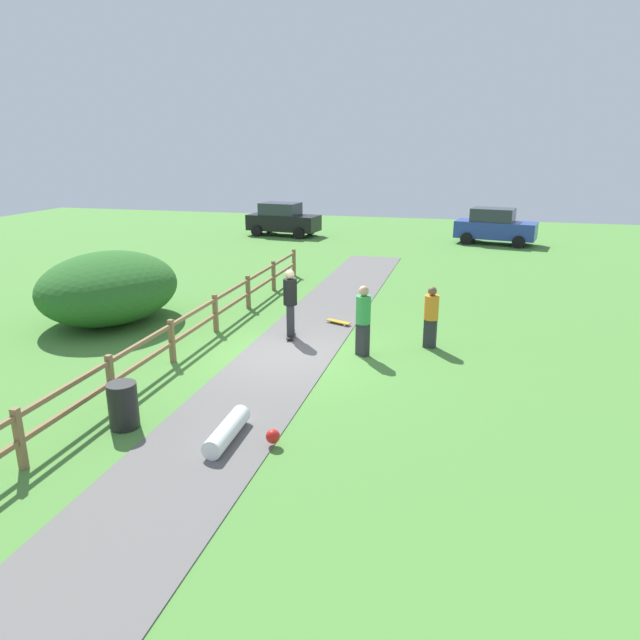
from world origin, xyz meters
TOP-DOWN VIEW (x-y plane):
  - ground_plane at (0.00, 0.00)m, footprint 60.00×60.00m
  - asphalt_path at (0.00, 0.00)m, footprint 2.40×28.00m
  - wooden_fence at (-2.60, 0.00)m, footprint 0.12×18.12m
  - bush_large at (-6.12, 1.43)m, footprint 3.85×4.62m
  - trash_bin at (-1.80, -4.68)m, footprint 0.56×0.56m
  - skater_riding at (-0.33, 1.26)m, footprint 0.46×0.82m
  - skater_fallen at (0.39, -4.70)m, footprint 1.20×1.51m
  - skateboard_loose at (0.69, 2.82)m, footprint 0.81×0.50m
  - bystander_orange at (3.50, 1.45)m, footprint 0.44×0.44m
  - bystander_green at (1.87, 0.38)m, footprint 0.52×0.52m
  - parked_car_blue at (5.58, 19.47)m, footprint 4.45×2.60m
  - parked_car_black at (-6.50, 19.47)m, footprint 4.37×2.37m

SIDE VIEW (x-z plane):
  - ground_plane at x=0.00m, z-range 0.00..0.00m
  - asphalt_path at x=0.00m, z-range 0.00..0.02m
  - skateboard_loose at x=0.69m, z-range 0.05..0.13m
  - skater_fallen at x=0.39m, z-range 0.02..0.38m
  - trash_bin at x=-1.80m, z-range 0.00..0.90m
  - wooden_fence at x=-2.60m, z-range 0.12..1.22m
  - bystander_orange at x=3.50m, z-range 0.08..1.74m
  - parked_car_blue at x=5.58m, z-range 0.00..1.92m
  - parked_car_black at x=-6.50m, z-range 0.00..1.92m
  - bystander_green at x=1.87m, z-range 0.10..1.94m
  - bush_large at x=-6.12m, z-range 0.00..2.12m
  - skater_riding at x=-0.33m, z-range 0.14..2.07m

